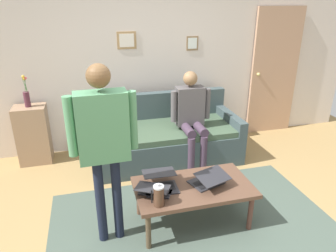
{
  "coord_description": "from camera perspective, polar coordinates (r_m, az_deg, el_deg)",
  "views": [
    {
      "loc": [
        0.79,
        2.36,
        2.15
      ],
      "look_at": [
        -0.05,
        -0.83,
        0.8
      ],
      "focal_mm": 33.36,
      "sensor_mm": 36.0,
      "label": 1
    }
  ],
  "objects": [
    {
      "name": "back_wall",
      "position": [
        4.69,
        -4.96,
        12.36
      ],
      "size": [
        7.04,
        0.11,
        2.7
      ],
      "color": "beige",
      "rests_on": "ground_plane"
    },
    {
      "name": "laptop_right",
      "position": [
        3.01,
        -2.43,
        -11.54
      ],
      "size": [
        0.42,
        0.42,
        0.12
      ],
      "color": "#28282D",
      "rests_on": "coffee_table"
    },
    {
      "name": "laptop_center",
      "position": [
        3.1,
        -1.39,
        -10.34
      ],
      "size": [
        0.33,
        0.34,
        0.14
      ],
      "color": "#28282D",
      "rests_on": "coffee_table"
    },
    {
      "name": "couch",
      "position": [
        4.46,
        -0.33,
        -2.19
      ],
      "size": [
        1.99,
        0.95,
        0.88
      ],
      "color": "#39484A",
      "rests_on": "ground_plane"
    },
    {
      "name": "french_press",
      "position": [
        2.83,
        -1.72,
        -12.58
      ],
      "size": [
        0.12,
        0.1,
        0.23
      ],
      "color": "#4C3323",
      "rests_on": "coffee_table"
    },
    {
      "name": "side_shelf",
      "position": [
        4.69,
        -23.39,
        -1.47
      ],
      "size": [
        0.42,
        0.32,
        0.82
      ],
      "color": "#9D7B5E",
      "rests_on": "ground_plane"
    },
    {
      "name": "laptop_left",
      "position": [
        3.17,
        7.39,
        -9.76
      ],
      "size": [
        0.4,
        0.4,
        0.15
      ],
      "color": "#28282D",
      "rests_on": "coffee_table"
    },
    {
      "name": "person_seated",
      "position": [
        4.18,
        4.29,
        2.3
      ],
      "size": [
        0.55,
        0.51,
        1.28
      ],
      "color": "#423142",
      "rests_on": "ground_plane"
    },
    {
      "name": "person_standing",
      "position": [
        2.68,
        -11.73,
        -1.69
      ],
      "size": [
        0.59,
        0.2,
        1.69
      ],
      "color": "black",
      "rests_on": "ground_plane"
    },
    {
      "name": "interior_door",
      "position": [
        5.49,
        18.84,
        9.24
      ],
      "size": [
        0.82,
        0.09,
        2.05
      ],
      "color": "tan",
      "rests_on": "ground_plane"
    },
    {
      "name": "flower_vase",
      "position": [
        4.51,
        -24.42,
        4.97
      ],
      "size": [
        0.08,
        0.1,
        0.43
      ],
      "color": "#512734",
      "rests_on": "side_shelf"
    },
    {
      "name": "ground_plane",
      "position": [
        3.28,
        3.01,
        -18.65
      ],
      "size": [
        7.68,
        7.68,
        0.0
      ],
      "primitive_type": "plane",
      "color": "#9F7F4D"
    },
    {
      "name": "coffee_table",
      "position": [
        3.18,
        4.63,
        -11.46
      ],
      "size": [
        1.16,
        0.65,
        0.43
      ],
      "color": "brown",
      "rests_on": "ground_plane"
    },
    {
      "name": "area_rug",
      "position": [
        3.33,
        5.01,
        -17.87
      ],
      "size": [
        2.87,
        1.86,
        0.01
      ],
      "primitive_type": "cube",
      "color": "#46554A",
      "rests_on": "ground_plane"
    }
  ]
}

